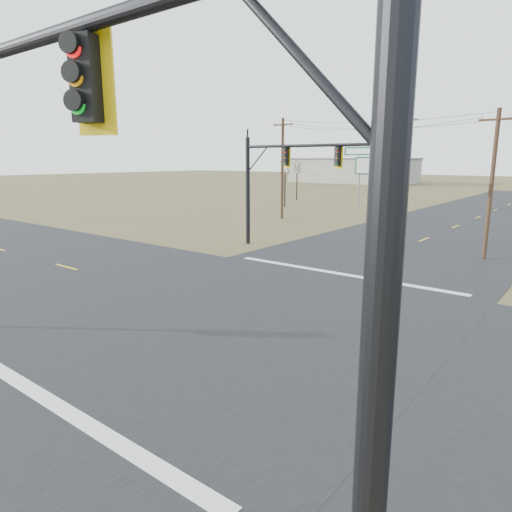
{
  "coord_description": "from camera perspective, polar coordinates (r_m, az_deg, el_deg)",
  "views": [
    {
      "loc": [
        10.08,
        -12.17,
        5.53
      ],
      "look_at": [
        -0.19,
        1.0,
        1.98
      ],
      "focal_mm": 32.0,
      "sensor_mm": 36.0,
      "label": 1
    }
  ],
  "objects": [
    {
      "name": "ground",
      "position": [
        16.74,
        -1.6,
        -7.31
      ],
      "size": [
        320.0,
        320.0,
        0.0
      ],
      "primitive_type": "plane",
      "color": "brown",
      "rests_on": "ground"
    },
    {
      "name": "road_ew",
      "position": [
        16.74,
        -1.6,
        -7.28
      ],
      "size": [
        160.0,
        14.0,
        0.02
      ],
      "primitive_type": "cube",
      "color": "black",
      "rests_on": "ground"
    },
    {
      "name": "road_ns",
      "position": [
        16.73,
        -1.6,
        -7.27
      ],
      "size": [
        14.0,
        160.0,
        0.02
      ],
      "primitive_type": "cube",
      "color": "black",
      "rests_on": "ground"
    },
    {
      "name": "stop_bar_near",
      "position": [
        12.39,
        -25.16,
        -15.59
      ],
      "size": [
        12.0,
        0.4,
        0.01
      ],
      "primitive_type": "cube",
      "color": "silver",
      "rests_on": "road_ns"
    },
    {
      "name": "stop_bar_far",
      "position": [
        22.77,
        10.51,
        -2.19
      ],
      "size": [
        12.0,
        0.4,
        0.01
      ],
      "primitive_type": "cube",
      "color": "silver",
      "rests_on": "road_ns"
    },
    {
      "name": "mast_arm_near",
      "position": [
        6.03,
        -17.46,
        12.15
      ],
      "size": [
        11.21,
        0.58,
        7.74
      ],
      "rotation": [
        0.0,
        0.0,
        0.37
      ],
      "color": "black",
      "rests_on": "ground"
    },
    {
      "name": "mast_arm_far",
      "position": [
        28.31,
        3.8,
        10.9
      ],
      "size": [
        8.84,
        0.51,
        6.91
      ],
      "rotation": [
        0.0,
        0.0,
        -0.22
      ],
      "color": "black",
      "rests_on": "ground"
    },
    {
      "name": "utility_pole_near",
      "position": [
        28.38,
        27.38,
        8.21
      ],
      "size": [
        2.01,
        0.36,
        8.22
      ],
      "rotation": [
        0.0,
        0.0,
        -0.12
      ],
      "color": "#462E1E",
      "rests_on": "ground"
    },
    {
      "name": "utility_pole_far",
      "position": [
        43.28,
        3.31,
        11.01
      ],
      "size": [
        2.26,
        0.35,
        9.23
      ],
      "rotation": [
        0.0,
        0.0,
        -0.1
      ],
      "color": "#462E1E",
      "rests_on": "ground"
    },
    {
      "name": "highway_sign",
      "position": [
        52.83,
        13.96,
        10.13
      ],
      "size": [
        2.99,
        0.96,
        5.8
      ],
      "rotation": [
        0.0,
        0.0,
        0.29
      ],
      "color": "slate",
      "rests_on": "ground"
    },
    {
      "name": "streetlight_c",
      "position": [
        51.9,
        16.76,
        11.46
      ],
      "size": [
        2.74,
        0.41,
        9.79
      ],
      "rotation": [
        0.0,
        0.0,
        0.35
      ],
      "color": "slate",
      "rests_on": "ground"
    },
    {
      "name": "bare_tree_a",
      "position": [
        54.32,
        3.67,
        11.15
      ],
      "size": [
        3.05,
        3.05,
        6.01
      ],
      "rotation": [
        0.0,
        0.0,
        -0.29
      ],
      "color": "black",
      "rests_on": "ground"
    },
    {
      "name": "bare_tree_b",
      "position": [
        63.46,
        5.16,
        11.05
      ],
      "size": [
        2.84,
        2.84,
        5.67
      ],
      "rotation": [
        0.0,
        0.0,
        0.35
      ],
      "color": "black",
      "rests_on": "ground"
    },
    {
      "name": "warehouse_left",
      "position": [
        113.81,
        12.04,
        10.34
      ],
      "size": [
        28.0,
        14.0,
        5.5
      ],
      "primitive_type": "cube",
      "color": "#A9A496",
      "rests_on": "ground"
    }
  ]
}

